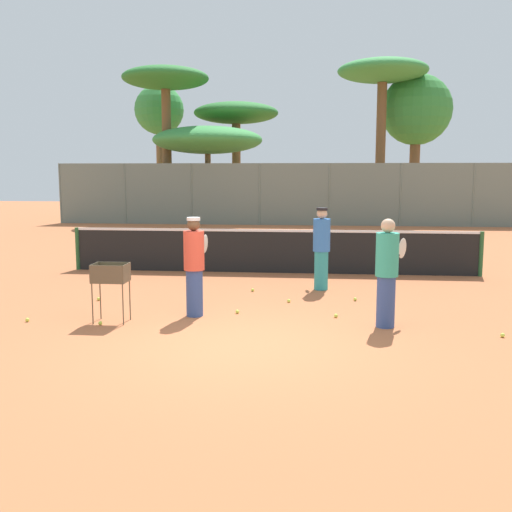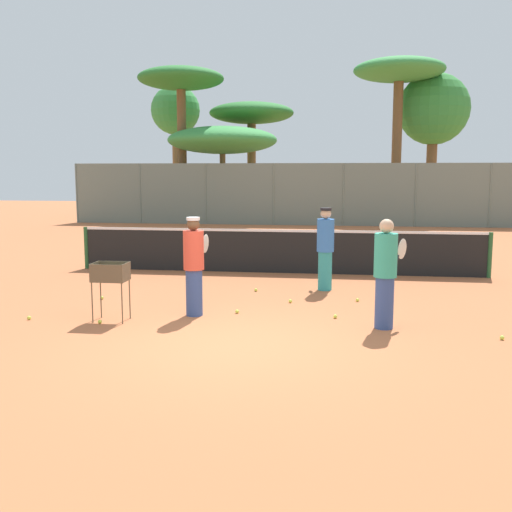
% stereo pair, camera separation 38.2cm
% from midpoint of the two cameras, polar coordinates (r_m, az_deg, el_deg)
% --- Properties ---
extents(ground_plane, '(80.00, 80.00, 0.00)m').
position_cam_midpoint_polar(ground_plane, '(8.69, -2.81, -8.42)').
color(ground_plane, '#B7663D').
extents(tennis_net, '(9.99, 0.10, 1.07)m').
position_cam_midpoint_polar(tennis_net, '(14.61, 0.83, 0.55)').
color(tennis_net, '#26592D').
rests_on(tennis_net, ground_plane).
extents(back_fence, '(22.54, 0.08, 2.85)m').
position_cam_midpoint_polar(back_fence, '(27.76, 3.26, 5.88)').
color(back_fence, slate).
rests_on(back_fence, ground_plane).
extents(tree_0, '(4.50, 4.50, 6.12)m').
position_cam_midpoint_polar(tree_0, '(32.72, -2.25, 13.22)').
color(tree_0, brown).
rests_on(tree_0, ground_plane).
extents(tree_1, '(2.74, 2.74, 7.27)m').
position_cam_midpoint_polar(tree_1, '(34.84, -9.52, 13.34)').
color(tree_1, brown).
rests_on(tree_1, ground_plane).
extents(tree_2, '(3.78, 3.78, 7.66)m').
position_cam_midpoint_polar(tree_2, '(34.08, 14.71, 13.20)').
color(tree_2, brown).
rests_on(tree_2, ground_plane).
extents(tree_3, '(4.61, 4.61, 8.15)m').
position_cam_midpoint_polar(tree_3, '(32.56, 11.62, 16.43)').
color(tree_3, brown).
rests_on(tree_3, ground_plane).
extents(tree_4, '(5.42, 5.42, 4.69)m').
position_cam_midpoint_polar(tree_4, '(30.22, -5.00, 10.91)').
color(tree_4, brown).
rests_on(tree_4, ground_plane).
extents(tree_5, '(4.24, 4.24, 7.53)m').
position_cam_midpoint_polar(tree_5, '(30.80, -8.97, 15.96)').
color(tree_5, brown).
rests_on(tree_5, ground_plane).
extents(player_white_outfit, '(0.60, 0.81, 1.73)m').
position_cam_midpoint_polar(player_white_outfit, '(9.64, 11.26, -1.49)').
color(player_white_outfit, '#334C8C').
rests_on(player_white_outfit, ground_plane).
extents(player_red_cap, '(0.35, 0.90, 1.70)m').
position_cam_midpoint_polar(player_red_cap, '(10.26, -6.96, -0.87)').
color(player_red_cap, '#334C8C').
rests_on(player_red_cap, ground_plane).
extents(player_yellow_shirt, '(0.37, 0.90, 1.72)m').
position_cam_midpoint_polar(player_yellow_shirt, '(12.54, 5.38, 0.83)').
color(player_yellow_shirt, teal).
rests_on(player_yellow_shirt, ground_plane).
extents(ball_cart, '(0.56, 0.41, 0.97)m').
position_cam_midpoint_polar(ball_cart, '(10.11, -14.71, -2.02)').
color(ball_cart, brown).
rests_on(ball_cart, ground_plane).
extents(tennis_ball_0, '(0.07, 0.07, 0.07)m').
position_cam_midpoint_polar(tennis_ball_0, '(10.70, -21.91, -5.67)').
color(tennis_ball_0, '#D1E54C').
rests_on(tennis_ball_0, ground_plane).
extents(tennis_ball_1, '(0.07, 0.07, 0.07)m').
position_cam_midpoint_polar(tennis_ball_1, '(10.28, 6.56, -5.67)').
color(tennis_ball_1, '#D1E54C').
rests_on(tennis_ball_1, ground_plane).
extents(tennis_ball_2, '(0.07, 0.07, 0.07)m').
position_cam_midpoint_polar(tennis_ball_2, '(11.38, 2.18, -4.29)').
color(tennis_ball_2, '#D1E54C').
rests_on(tennis_ball_2, ground_plane).
extents(tennis_ball_3, '(0.07, 0.07, 0.07)m').
position_cam_midpoint_polar(tennis_ball_3, '(10.52, -2.83, -5.32)').
color(tennis_ball_3, '#D1E54C').
rests_on(tennis_ball_3, ground_plane).
extents(tennis_ball_4, '(0.07, 0.07, 0.07)m').
position_cam_midpoint_polar(tennis_ball_4, '(10.10, -15.66, -6.18)').
color(tennis_ball_4, '#D1E54C').
rests_on(tennis_ball_4, ground_plane).
extents(tennis_ball_5, '(0.07, 0.07, 0.07)m').
position_cam_midpoint_polar(tennis_ball_5, '(12.40, -1.20, -3.25)').
color(tennis_ball_5, '#D1E54C').
rests_on(tennis_ball_5, ground_plane).
extents(tennis_ball_6, '(0.07, 0.07, 0.07)m').
position_cam_midpoint_polar(tennis_ball_6, '(9.69, 21.39, -7.04)').
color(tennis_ball_6, '#D1E54C').
rests_on(tennis_ball_6, ground_plane).
extents(tennis_ball_7, '(0.07, 0.07, 0.07)m').
position_cam_midpoint_polar(tennis_ball_7, '(11.98, -15.66, -3.96)').
color(tennis_ball_7, '#D1E54C').
rests_on(tennis_ball_7, ground_plane).
extents(tennis_ball_8, '(0.07, 0.07, 0.07)m').
position_cam_midpoint_polar(tennis_ball_8, '(11.64, 8.50, -4.09)').
color(tennis_ball_8, '#D1E54C').
rests_on(tennis_ball_8, ground_plane).
extents(parked_car, '(4.20, 1.70, 1.60)m').
position_cam_midpoint_polar(parked_car, '(31.29, -4.67, 4.71)').
color(parked_car, '#3F4C8C').
rests_on(parked_car, ground_plane).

